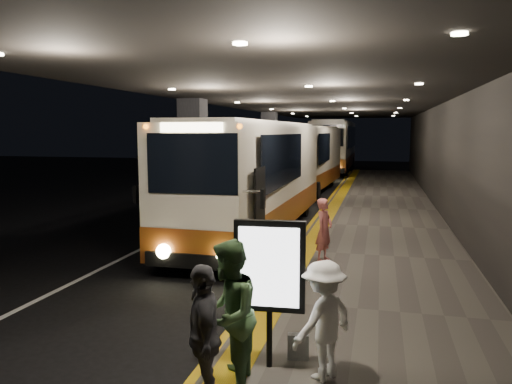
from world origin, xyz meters
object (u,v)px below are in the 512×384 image
at_px(coach_second, 306,161).
at_px(passenger_waiting_grey, 204,336).
at_px(coach_main, 255,182).
at_px(passenger_boarding, 324,230).
at_px(info_sign, 269,269).
at_px(bag_polka, 298,346).
at_px(coach_third, 335,148).
at_px(stanchion_post, 282,257).
at_px(passenger_waiting_green, 228,315).
at_px(passenger_waiting_white, 323,320).

relative_size(coach_second, passenger_waiting_grey, 6.62).
xyz_separation_m(coach_main, passenger_boarding, (2.60, -3.45, -0.76)).
bearing_deg(info_sign, passenger_boarding, 84.98).
relative_size(passenger_waiting_grey, bag_polka, 4.70).
xyz_separation_m(passenger_waiting_grey, info_sign, (0.52, 1.14, 0.51)).
bearing_deg(coach_third, coach_main, -90.62).
height_order(coach_main, coach_second, coach_main).
distance_m(passenger_waiting_grey, stanchion_post, 4.86).
bearing_deg(passenger_boarding, coach_third, 26.03).
bearing_deg(coach_third, passenger_boarding, -85.50).
distance_m(coach_second, coach_third, 14.21).
height_order(passenger_waiting_green, bag_polka, passenger_waiting_green).
relative_size(info_sign, stanchion_post, 1.76).
relative_size(coach_main, passenger_waiting_grey, 6.70).
bearing_deg(passenger_waiting_green, coach_second, 179.42).
distance_m(passenger_boarding, passenger_waiting_white, 5.89).
xyz_separation_m(coach_second, passenger_waiting_grey, (2.03, -22.02, -0.68)).
bearing_deg(stanchion_post, coach_second, 96.62).
height_order(coach_third, bag_polka, coach_third).
xyz_separation_m(coach_third, bag_polka, (2.63, -34.76, -1.60)).
distance_m(passenger_waiting_grey, bag_polka, 1.82).
distance_m(passenger_boarding, passenger_waiting_green, 6.41).
relative_size(coach_second, passenger_boarding, 7.23).
height_order(coach_second, bag_polka, coach_second).
height_order(coach_third, passenger_waiting_white, coach_third).
height_order(passenger_boarding, info_sign, info_sign).
distance_m(coach_main, passenger_boarding, 4.39).
height_order(coach_second, passenger_waiting_grey, coach_second).
height_order(coach_third, passenger_boarding, coach_third).
relative_size(coach_third, passenger_waiting_white, 8.30).
height_order(passenger_waiting_grey, info_sign, info_sign).
height_order(coach_second, coach_third, coach_third).
distance_m(coach_second, passenger_waiting_green, 21.64).
bearing_deg(coach_second, info_sign, -80.34).
bearing_deg(info_sign, coach_second, 92.91).
xyz_separation_m(passenger_waiting_green, info_sign, (0.37, 0.64, 0.43)).
distance_m(passenger_waiting_white, info_sign, 0.95).
distance_m(coach_main, stanchion_post, 5.91).
bearing_deg(stanchion_post, info_sign, -81.57).
bearing_deg(passenger_boarding, passenger_waiting_white, -152.42).
relative_size(coach_second, passenger_waiting_white, 7.26).
xyz_separation_m(coach_main, stanchion_post, (1.95, -5.49, -0.97)).
xyz_separation_m(passenger_waiting_green, bag_polka, (0.72, 0.96, -0.75)).
relative_size(passenger_boarding, passenger_waiting_green, 0.83).
distance_m(bag_polka, stanchion_post, 3.53).
bearing_deg(stanchion_post, passenger_waiting_grey, -89.60).
xyz_separation_m(passenger_boarding, passenger_waiting_white, (0.64, -5.86, -0.00)).
distance_m(coach_second, passenger_waiting_white, 21.26).
xyz_separation_m(passenger_waiting_green, passenger_waiting_white, (1.11, 0.53, -0.16)).
bearing_deg(passenger_waiting_grey, stanchion_post, 157.45).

